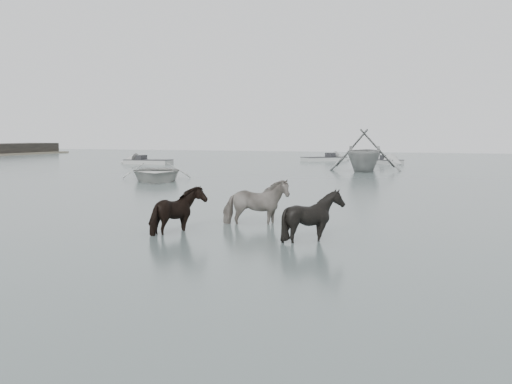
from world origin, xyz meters
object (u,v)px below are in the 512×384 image
pony_dark (179,206)px  pony_black (313,211)px  pony_pinto (256,197)px  rowboat_lead (156,171)px

pony_dark → pony_black: size_ratio=0.97×
pony_pinto → pony_black: size_ratio=1.27×
pony_black → rowboat_lead: (-13.29, 15.62, -0.18)m
pony_pinto → pony_black: (2.29, -2.12, -0.05)m
pony_pinto → pony_black: 3.12m
pony_pinto → rowboat_lead: 17.42m
pony_pinto → pony_black: pony_pinto is taller
pony_pinto → rowboat_lead: pony_pinto is taller
rowboat_lead → pony_dark: bearing=-86.4°
pony_black → rowboat_lead: pony_black is taller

